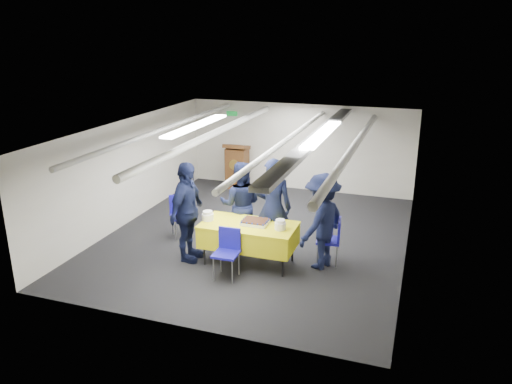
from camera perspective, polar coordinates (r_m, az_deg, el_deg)
ground at (r=10.49m, az=0.09°, el=-5.11°), size 7.00×7.00×0.00m
room_shell at (r=10.26m, az=1.32°, el=5.02°), size 6.00×7.00×2.30m
serving_table at (r=9.14m, az=-0.85°, el=-4.93°), size 1.73×0.90×0.77m
sheet_cake at (r=9.05m, az=-0.09°, el=-3.44°), size 0.48×0.37×0.09m
plate_stack_left at (r=9.27m, az=-5.54°, el=-2.74°), size 0.22×0.22×0.17m
plate_stack_right at (r=8.81m, az=2.80°, el=-3.78°), size 0.20×0.20×0.18m
podium at (r=13.52m, az=-2.17°, el=3.00°), size 0.62×0.53×1.25m
chair_near at (r=8.71m, az=-3.25°, el=-6.38°), size 0.43×0.43×0.87m
chair_right at (r=9.25m, az=8.79°, el=-5.06°), size 0.47×0.47×0.87m
chair_left at (r=10.50m, az=-8.64°, el=-2.17°), size 0.59×0.59×0.87m
sailor_a at (r=9.31m, az=1.94°, el=-1.84°), size 0.78×0.59×1.92m
sailor_b at (r=9.78m, az=-1.77°, el=-1.43°), size 0.96×0.81×1.73m
sailor_c at (r=9.23m, az=-7.89°, el=-2.30°), size 0.48×1.11×1.89m
sailor_d at (r=8.97m, az=7.54°, el=-3.34°), size 1.02×1.30×1.76m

